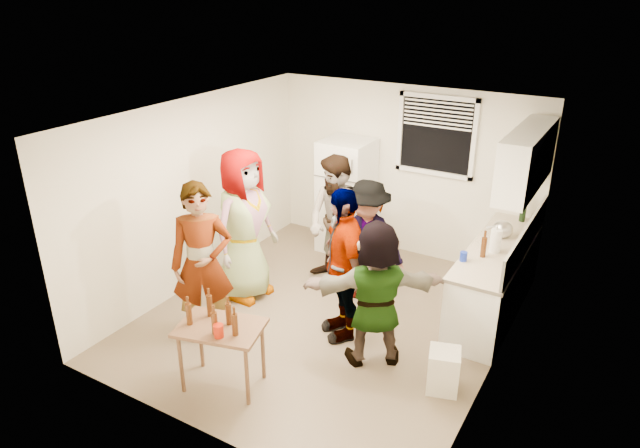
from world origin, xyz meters
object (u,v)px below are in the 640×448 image
Objects in this scene: guest_stripe at (209,336)px; beer_bottle_table at (236,335)px; beer_bottle_counter at (482,257)px; guest_orange at (373,359)px; serving_table at (225,384)px; red_cup at (219,337)px; kettle at (501,237)px; wine_bottle at (522,221)px; blue_cup at (463,261)px; trash_bin at (444,368)px; guest_back_left at (336,282)px; guest_back_right at (365,297)px; guest_grey at (248,294)px; guest_black at (342,333)px; refrigerator at (346,196)px.

beer_bottle_table is at bearing -71.79° from guest_stripe.
beer_bottle_counter is 0.15× the size of guest_orange.
red_cup is at bearing -53.60° from serving_table.
kettle is at bearing 61.16° from beer_bottle_table.
serving_table is (-2.03, -3.71, -0.90)m from wine_bottle.
kettle is 2.26m from guest_orange.
blue_cup is 1.32m from trash_bin.
kettle reaches higher than beer_bottle_table.
serving_table is 0.51× the size of guest_orange.
guest_back_right is (0.52, -0.17, 0.00)m from guest_back_left.
trash_bin is 2.71m from guest_stripe.
guest_back_right is at bearing 78.35° from serving_table.
guest_grey is (-2.63, -0.60, -0.90)m from blue_cup.
serving_table reaches higher than guest_black.
trash_bin is 0.23× the size of guest_grey.
beer_bottle_counter is 1.68m from guest_back_right.
guest_orange is at bearing -109.42° from wine_bottle.
beer_bottle_table is 0.13× the size of guest_black.
refrigerator is 1.76m from guest_back_right.
guest_stripe is at bearing -17.38° from guest_orange.
serving_table reaches higher than guest_back_right.
beer_bottle_counter reaches higher than red_cup.
beer_bottle_table reaches higher than guest_stripe.
wine_bottle is 4.26m from guest_stripe.
red_cup reaches higher than guest_black.
red_cup is (-1.84, -1.20, 0.45)m from trash_bin.
guest_grey is (-0.44, -1.92, -0.85)m from refrigerator.
kettle is 2.07× the size of red_cup.
wine_bottle is 2.84× the size of blue_cup.
kettle is 0.65m from wine_bottle.
guest_stripe is (-2.59, -1.83, -0.90)m from beer_bottle_counter.
guest_black is at bearing 165.02° from trash_bin.
wine_bottle is 0.17× the size of guest_black.
kettle is 0.14× the size of guest_stripe.
guest_back_left is at bearing 32.29° from guest_stripe.
serving_table is at bearing -128.20° from blue_cup.
red_cup is at bearing -81.07° from refrigerator.
refrigerator reaches higher than serving_table.
guest_black is (-1.34, -1.64, -0.90)m from kettle.
wine_bottle is at bearing 102.12° from guest_black.
wine_bottle is at bearing 40.91° from guest_back_right.
guest_stripe is at bearing -144.83° from beer_bottle_counter.
beer_bottle_table is 1.66m from guest_black.
beer_bottle_table is 2.10m from guest_grey.
guest_back_right is (0.94, -1.22, -0.85)m from refrigerator.
guest_back_right is at bearing 83.93° from beer_bottle_table.
guest_back_right is at bearing 140.31° from trash_bin.
serving_table is (-1.93, -3.06, -0.90)m from kettle.
kettle reaches higher than guest_orange.
beer_bottle_table is at bearing -123.92° from blue_cup.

